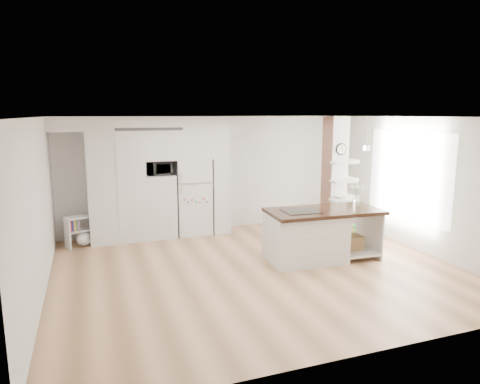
% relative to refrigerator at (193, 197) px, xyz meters
% --- Properties ---
extents(floor, '(7.00, 6.00, 0.01)m').
position_rel_refrigerator_xyz_m(floor, '(0.53, -2.68, -0.88)').
color(floor, tan).
rests_on(floor, ground).
extents(room, '(7.04, 6.04, 2.72)m').
position_rel_refrigerator_xyz_m(room, '(0.53, -2.68, 0.98)').
color(room, white).
rests_on(room, ground).
extents(cabinet_wall, '(4.00, 0.71, 2.70)m').
position_rel_refrigerator_xyz_m(cabinet_wall, '(-0.92, -0.01, 0.63)').
color(cabinet_wall, silver).
rests_on(cabinet_wall, floor).
extents(refrigerator, '(0.78, 0.69, 1.75)m').
position_rel_refrigerator_xyz_m(refrigerator, '(0.00, 0.00, 0.00)').
color(refrigerator, white).
rests_on(refrigerator, floor).
extents(column, '(0.69, 0.90, 2.70)m').
position_rel_refrigerator_xyz_m(column, '(2.90, -1.55, 0.48)').
color(column, silver).
rests_on(column, floor).
extents(window, '(0.00, 2.40, 2.40)m').
position_rel_refrigerator_xyz_m(window, '(4.00, -2.38, 0.62)').
color(window, white).
rests_on(window, room).
extents(pendant_light, '(0.12, 0.12, 0.10)m').
position_rel_refrigerator_xyz_m(pendant_light, '(2.23, -2.53, 1.24)').
color(pendant_light, white).
rests_on(pendant_light, room).
extents(kitchen_island, '(2.20, 1.13, 1.54)m').
position_rel_refrigerator_xyz_m(kitchen_island, '(1.68, -2.57, -0.37)').
color(kitchen_island, silver).
rests_on(kitchen_island, floor).
extents(bookshelf, '(0.63, 0.50, 0.65)m').
position_rel_refrigerator_xyz_m(bookshelf, '(-2.45, -0.17, -0.59)').
color(bookshelf, silver).
rests_on(bookshelf, floor).
extents(floor_plant_a, '(0.32, 0.28, 0.53)m').
position_rel_refrigerator_xyz_m(floor_plant_a, '(3.52, -1.46, -0.61)').
color(floor_plant_a, '#36742E').
rests_on(floor_plant_a, floor).
extents(floor_plant_b, '(0.37, 0.37, 0.52)m').
position_rel_refrigerator_xyz_m(floor_plant_b, '(2.56, -1.48, -0.62)').
color(floor_plant_b, '#36742E').
rests_on(floor_plant_b, floor).
extents(microwave, '(0.54, 0.37, 0.30)m').
position_rel_refrigerator_xyz_m(microwave, '(-0.75, -0.06, 0.69)').
color(microwave, '#2D2D2D').
rests_on(microwave, cabinet_wall).
extents(shelf_plant, '(0.27, 0.23, 0.30)m').
position_rel_refrigerator_xyz_m(shelf_plant, '(3.15, -1.38, 0.65)').
color(shelf_plant, '#36742E').
rests_on(shelf_plant, column).
extents(decor_bowl, '(0.22, 0.22, 0.05)m').
position_rel_refrigerator_xyz_m(decor_bowl, '(2.82, -1.78, 0.13)').
color(decor_bowl, white).
rests_on(decor_bowl, column).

